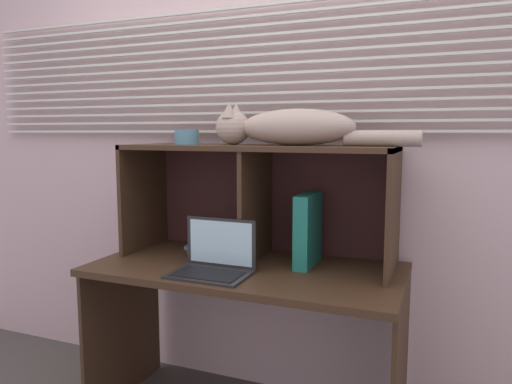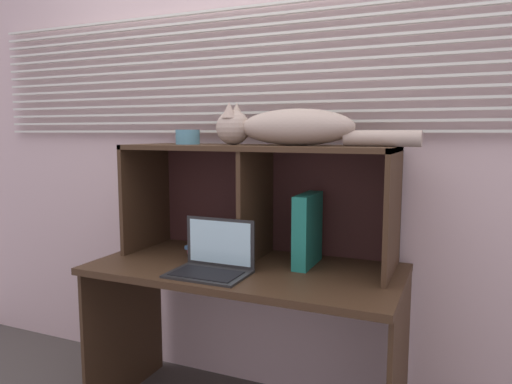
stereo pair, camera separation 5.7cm
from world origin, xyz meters
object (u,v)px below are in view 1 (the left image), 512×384
(binder_upright, at_px, (308,229))
(small_basket, at_px, (187,137))
(cat, at_px, (287,127))
(laptop, at_px, (214,262))
(book_stack, at_px, (214,249))

(binder_upright, relative_size, small_basket, 2.77)
(cat, relative_size, binder_upright, 2.82)
(laptop, bearing_deg, binder_upright, 39.43)
(laptop, distance_m, binder_upright, 0.43)
(binder_upright, xyz_separation_m, small_basket, (-0.60, 0.00, 0.40))
(binder_upright, height_order, book_stack, binder_upright)
(binder_upright, bearing_deg, laptop, -140.57)
(laptop, xyz_separation_m, small_basket, (-0.27, 0.27, 0.51))
(book_stack, bearing_deg, small_basket, 179.64)
(cat, height_order, binder_upright, cat)
(cat, height_order, laptop, cat)
(laptop, distance_m, small_basket, 0.63)
(cat, height_order, small_basket, cat)
(book_stack, bearing_deg, laptop, -63.45)
(cat, xyz_separation_m, laptop, (-0.23, -0.27, -0.55))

